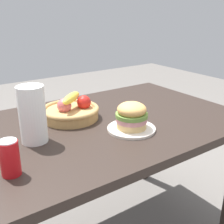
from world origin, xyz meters
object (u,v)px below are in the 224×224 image
(sandwich, at_px, (132,115))
(soda_can, at_px, (10,158))
(plate, at_px, (131,129))
(paper_towel_roll, at_px, (32,115))
(fruit_basket, at_px, (71,111))

(sandwich, xyz_separation_m, soda_can, (-0.56, -0.06, -0.01))
(plate, bearing_deg, sandwich, 116.57)
(plate, xyz_separation_m, sandwich, (-0.00, 0.00, 0.07))
(sandwich, xyz_separation_m, paper_towel_roll, (-0.41, 0.14, 0.05))
(sandwich, relative_size, paper_towel_roll, 0.61)
(soda_can, xyz_separation_m, fruit_basket, (0.40, 0.35, -0.02))
(paper_towel_roll, bearing_deg, fruit_basket, 30.99)
(plate, xyz_separation_m, fruit_basket, (-0.16, 0.29, 0.04))
(plate, height_order, fruit_basket, fruit_basket)
(soda_can, relative_size, fruit_basket, 0.43)
(paper_towel_roll, bearing_deg, soda_can, -128.01)
(sandwich, xyz_separation_m, fruit_basket, (-0.16, 0.29, -0.03))
(sandwich, distance_m, fruit_basket, 0.33)
(soda_can, bearing_deg, sandwich, 6.00)
(fruit_basket, height_order, paper_towel_roll, paper_towel_roll)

